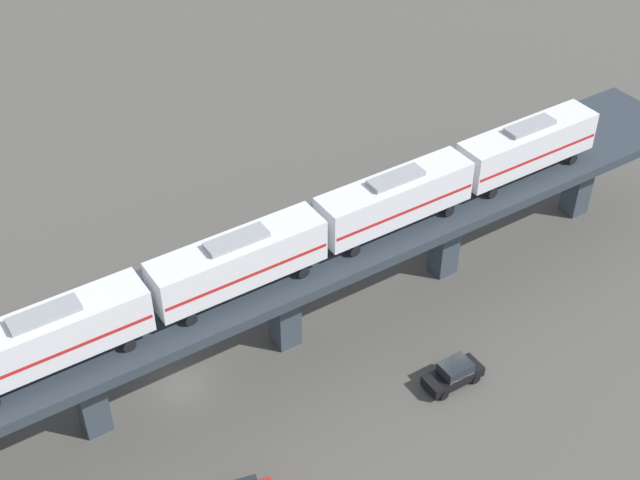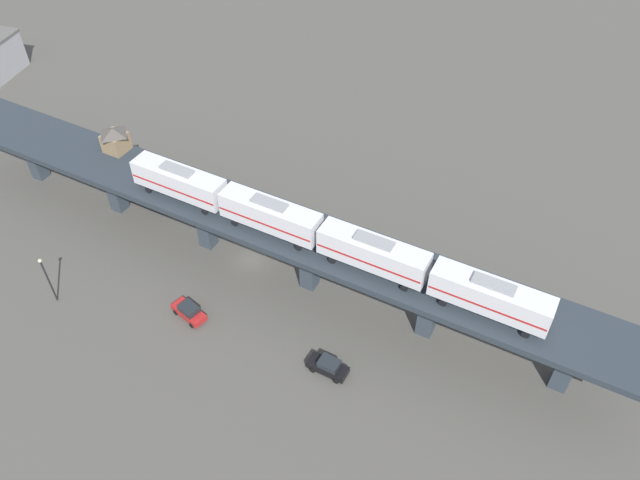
% 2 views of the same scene
% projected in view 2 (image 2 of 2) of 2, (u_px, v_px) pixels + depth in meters
% --- Properties ---
extents(ground_plane, '(400.00, 400.00, 0.00)m').
position_uv_depth(ground_plane, '(251.00, 261.00, 79.12)').
color(ground_plane, '#4C4944').
extents(elevated_viaduct, '(20.09, 92.32, 8.22)m').
position_uv_depth(elevated_viaduct, '(248.00, 220.00, 74.16)').
color(elevated_viaduct, '#283039').
rests_on(elevated_viaduct, ground).
extents(subway_train, '(9.15, 49.75, 4.45)m').
position_uv_depth(subway_train, '(320.00, 233.00, 67.12)').
color(subway_train, silver).
rests_on(subway_train, elevated_viaduct).
extents(signal_hut, '(3.61, 3.61, 3.40)m').
position_uv_depth(signal_hut, '(115.00, 139.00, 81.07)').
color(signal_hut, '#8C7251').
rests_on(signal_hut, elevated_viaduct).
extents(street_car_black, '(2.43, 4.61, 1.89)m').
position_uv_depth(street_car_black, '(328.00, 366.00, 66.52)').
color(street_car_black, black).
rests_on(street_car_black, ground).
extents(street_car_red, '(3.25, 4.75, 1.89)m').
position_uv_depth(street_car_red, '(189.00, 311.00, 71.95)').
color(street_car_red, '#AD1E1E').
rests_on(street_car_red, ground).
extents(delivery_truck, '(4.91, 7.50, 3.20)m').
position_uv_depth(delivery_truck, '(160.00, 187.00, 87.04)').
color(delivery_truck, '#333338').
rests_on(delivery_truck, ground).
extents(street_lamp, '(0.44, 0.44, 6.94)m').
position_uv_depth(street_lamp, '(47.00, 277.00, 71.58)').
color(street_lamp, black).
rests_on(street_lamp, ground).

